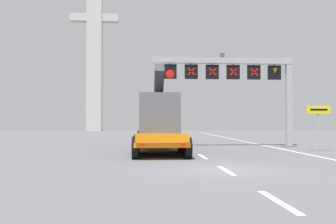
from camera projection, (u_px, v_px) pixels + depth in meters
name	position (u px, v px, depth m)	size (l,w,h in m)	color
ground	(223.00, 169.00, 14.79)	(112.00, 112.00, 0.00)	#5B5B60
lane_markings	(185.00, 146.00, 27.92)	(0.20, 40.95, 0.01)	silver
edge_line_right	(270.00, 147.00, 27.20)	(0.20, 63.00, 0.01)	silver
overhead_lane_gantry	(239.00, 75.00, 27.12)	(10.63, 0.90, 6.91)	#9EA0A5
heavy_haul_truck_orange	(157.00, 120.00, 26.01)	(3.11, 14.08, 5.30)	orange
exit_sign_yellow	(319.00, 117.00, 23.09)	(1.55, 0.15, 2.88)	#9EA0A5
bridge_pylon_distant	(95.00, 38.00, 68.87)	(9.00, 2.00, 34.20)	#B7B7B2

